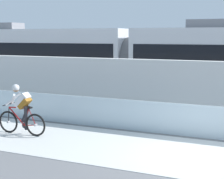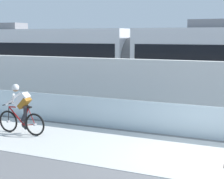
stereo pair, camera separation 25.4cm
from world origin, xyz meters
The scene contains 7 objects.
ground_plane centered at (0.00, 0.00, 0.00)m, with size 200.00×200.00×0.00m, color slate.
bike_path_deck centered at (0.00, 0.00, 0.01)m, with size 32.00×3.20×0.01m, color silver.
glass_parapet centered at (0.00, 1.85, 0.51)m, with size 32.00×0.05×1.02m, color silver.
concrete_barrier_wall centered at (0.00, 3.65, 1.13)m, with size 32.00×0.36×2.25m, color silver.
tram_rail_near centered at (0.00, 6.13, 0.00)m, with size 32.00×0.08×0.01m, color #595654.
tram centered at (-4.34, 6.85, 1.89)m, with size 22.56×2.54×3.81m.
cyclist_on_bike centered at (-5.59, 0.00, 0.78)m, with size 1.77×0.58×1.61m.
Camera 1 is at (1.34, -9.00, 3.13)m, focal length 56.90 mm.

